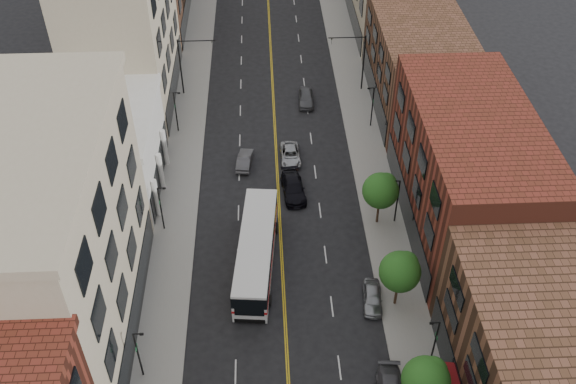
{
  "coord_description": "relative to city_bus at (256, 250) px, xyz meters",
  "views": [
    {
      "loc": [
        -1.28,
        -20.3,
        42.48
      ],
      "look_at": [
        0.72,
        23.1,
        5.0
      ],
      "focal_mm": 40.0,
      "sensor_mm": 36.0,
      "label": 1
    }
  ],
  "objects": [
    {
      "name": "tree_r_1",
      "position": [
        11.65,
        -14.87,
        2.15
      ],
      "size": [
        3.4,
        3.4,
        5.59
      ],
      "color": "black",
      "rests_on": "sidewalk_right"
    },
    {
      "name": "lamp_l_3",
      "position": [
        -8.69,
        21.06,
        1.0
      ],
      "size": [
        0.81,
        0.55,
        5.05
      ],
      "color": "black",
      "rests_on": "sidewalk_left"
    },
    {
      "name": "city_bus",
      "position": [
        0.0,
        0.0,
        0.0
      ],
      "size": [
        4.14,
        13.41,
        3.39
      ],
      "rotation": [
        0.0,
        0.0,
        -0.1
      ],
      "color": "silver",
      "rests_on": "ground"
    },
    {
      "name": "bldg_r_mid",
      "position": [
        19.26,
        5.06,
        4.03
      ],
      "size": [
        10.0,
        22.0,
        12.0
      ],
      "primitive_type": "cube",
      "color": "#5A2417",
      "rests_on": "ground"
    },
    {
      "name": "signal_mast_right",
      "position": [
        12.53,
        29.06,
        2.67
      ],
      "size": [
        4.49,
        0.18,
        7.2
      ],
      "color": "black",
      "rests_on": "sidewalk_right"
    },
    {
      "name": "bldg_l_tanoffice",
      "position": [
        -14.74,
        -5.94,
        7.03
      ],
      "size": [
        10.0,
        22.0,
        18.0
      ],
      "primitive_type": "cube",
      "color": "tan",
      "rests_on": "ground"
    },
    {
      "name": "bldg_r_far_a",
      "position": [
        19.26,
        26.06,
        3.03
      ],
      "size": [
        10.0,
        20.0,
        10.0
      ],
      "primitive_type": "cube",
      "color": "#513220",
      "rests_on": "ground"
    },
    {
      "name": "sidewalk_left",
      "position": [
        -7.74,
        16.06,
        -1.9
      ],
      "size": [
        4.0,
        110.0,
        0.15
      ],
      "primitive_type": "cube",
      "color": "gray",
      "rests_on": "ground"
    },
    {
      "name": "car_lane_b",
      "position": [
        3.76,
        15.31,
        -1.34
      ],
      "size": [
        2.26,
        4.66,
        1.28
      ],
      "primitive_type": "imported",
      "rotation": [
        0.0,
        0.0,
        0.03
      ],
      "color": "#A5A7AC",
      "rests_on": "ground"
    },
    {
      "name": "car_parked_far",
      "position": [
        9.66,
        -4.72,
        -1.3
      ],
      "size": [
        1.96,
        4.1,
        1.35
      ],
      "primitive_type": "imported",
      "rotation": [
        0.0,
        0.0,
        -0.1
      ],
      "color": "gray",
      "rests_on": "ground"
    },
    {
      "name": "lamp_r_1",
      "position": [
        13.21,
        -10.94,
        1.0
      ],
      "size": [
        0.81,
        0.55,
        5.05
      ],
      "color": "black",
      "rests_on": "sidewalk_right"
    },
    {
      "name": "lamp_l_2",
      "position": [
        -8.69,
        5.06,
        1.0
      ],
      "size": [
        0.81,
        0.55,
        5.05
      ],
      "color": "black",
      "rests_on": "sidewalk_left"
    },
    {
      "name": "lamp_l_1",
      "position": [
        -8.69,
        -10.94,
        1.0
      ],
      "size": [
        0.81,
        0.55,
        5.05
      ],
      "color": "black",
      "rests_on": "sidewalk_left"
    },
    {
      "name": "lamp_r_3",
      "position": [
        13.21,
        21.06,
        1.0
      ],
      "size": [
        0.81,
        0.55,
        5.05
      ],
      "color": "black",
      "rests_on": "sidewalk_right"
    },
    {
      "name": "signal_mast_left",
      "position": [
        -8.01,
        29.06,
        2.67
      ],
      "size": [
        4.49,
        0.18,
        7.2
      ],
      "color": "black",
      "rests_on": "sidewalk_left"
    },
    {
      "name": "bldg_l_white",
      "position": [
        -14.74,
        12.06,
        2.03
      ],
      "size": [
        10.0,
        14.0,
        8.0
      ],
      "primitive_type": "cube",
      "color": "silver",
      "rests_on": "ground"
    },
    {
      "name": "bldg_l_far_a",
      "position": [
        -14.74,
        29.06,
        7.03
      ],
      "size": [
        10.0,
        20.0,
        18.0
      ],
      "primitive_type": "cube",
      "color": "tan",
      "rests_on": "ground"
    },
    {
      "name": "tree_r_3",
      "position": [
        11.65,
        5.13,
        2.15
      ],
      "size": [
        3.4,
        3.4,
        5.59
      ],
      "color": "black",
      "rests_on": "sidewalk_right"
    },
    {
      "name": "tree_r_2",
      "position": [
        11.65,
        -4.87,
        2.15
      ],
      "size": [
        3.4,
        3.4,
        5.59
      ],
      "color": "black",
      "rests_on": "sidewalk_right"
    },
    {
      "name": "car_lane_a",
      "position": [
        3.76,
        9.67,
        -1.21
      ],
      "size": [
        2.68,
        5.46,
        1.53
      ],
      "primitive_type": "imported",
      "rotation": [
        0.0,
        0.0,
        0.11
      ],
      "color": "black",
      "rests_on": "ground"
    },
    {
      "name": "car_lane_behind",
      "position": [
        -1.14,
        14.58,
        -1.3
      ],
      "size": [
        1.93,
        4.22,
        1.34
      ],
      "primitive_type": "imported",
      "rotation": [
        0.0,
        0.0,
        3.01
      ],
      "color": "#48484D",
      "rests_on": "ground"
    },
    {
      "name": "car_lane_c",
      "position": [
        6.18,
        26.3,
        -1.22
      ],
      "size": [
        1.97,
        4.49,
        1.51
      ],
      "primitive_type": "imported",
      "rotation": [
        0.0,
        0.0,
        -0.04
      ],
      "color": "#505155",
      "rests_on": "ground"
    },
    {
      "name": "sidewalk_right",
      "position": [
        12.26,
        16.06,
        -1.9
      ],
      "size": [
        4.0,
        110.0,
        0.15
      ],
      "primitive_type": "cube",
      "color": "gray",
      "rests_on": "ground"
    },
    {
      "name": "lamp_r_2",
      "position": [
        13.21,
        5.06,
        1.0
      ],
      "size": [
        0.81,
        0.55,
        5.05
      ],
      "color": "black",
      "rests_on": "sidewalk_right"
    }
  ]
}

